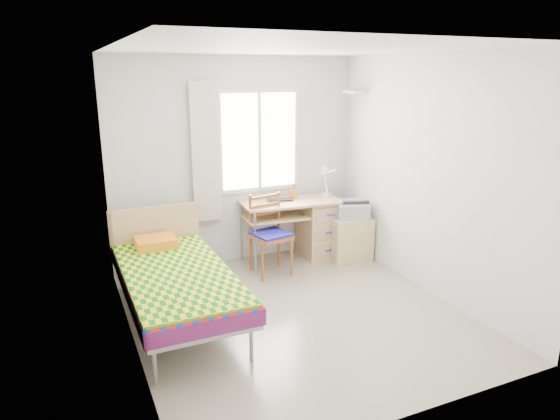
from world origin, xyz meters
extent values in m
plane|color=#BCAD93|center=(0.00, 0.00, 0.00)|extent=(3.50, 3.50, 0.00)
plane|color=white|center=(0.00, 0.00, 2.60)|extent=(3.50, 3.50, 0.00)
plane|color=silver|center=(0.00, 1.75, 1.30)|extent=(3.20, 0.00, 3.20)
plane|color=silver|center=(-1.60, 0.00, 1.30)|extent=(0.00, 3.50, 3.50)
plane|color=silver|center=(1.60, 0.00, 1.30)|extent=(0.00, 3.50, 3.50)
cube|color=white|center=(0.30, 1.73, 1.55)|extent=(1.10, 0.04, 1.30)
cube|color=white|center=(0.30, 1.72, 1.55)|extent=(1.00, 0.02, 1.20)
cube|color=white|center=(0.30, 1.72, 1.55)|extent=(0.04, 0.02, 1.20)
cube|color=beige|center=(-0.42, 1.68, 1.45)|extent=(0.35, 0.05, 1.70)
cube|color=white|center=(1.49, 1.40, 2.15)|extent=(0.20, 0.32, 0.03)
cube|color=#93979B|center=(-1.14, 0.34, 0.36)|extent=(0.96, 2.12, 0.06)
cube|color=red|center=(-1.14, 0.34, 0.45)|extent=(1.00, 2.14, 0.15)
cube|color=yellow|center=(-1.14, 0.32, 0.53)|extent=(0.98, 2.02, 0.03)
cube|color=tan|center=(-1.14, 1.37, 0.64)|extent=(1.01, 0.05, 0.58)
cube|color=orange|center=(-1.19, 1.10, 0.60)|extent=(0.43, 0.36, 0.11)
cylinder|color=#93979B|center=(-1.54, -0.62, 0.17)|extent=(0.04, 0.04, 0.34)
cylinder|color=#93979B|center=(-0.73, 1.30, 0.17)|extent=(0.04, 0.04, 0.34)
cube|color=tan|center=(0.61, 1.42, 0.78)|extent=(1.32, 0.68, 0.03)
cube|color=tan|center=(1.03, 1.42, 0.38)|extent=(0.49, 0.60, 0.77)
cube|color=tan|center=(0.38, 1.42, 0.62)|extent=(0.82, 0.60, 0.02)
cylinder|color=#93979B|center=(0.01, 1.18, 0.38)|extent=(0.03, 0.03, 0.77)
cylinder|color=#93979B|center=(0.01, 1.67, 0.38)|extent=(0.03, 0.03, 0.77)
cube|color=brown|center=(0.19, 1.10, 0.47)|extent=(0.50, 0.50, 0.04)
cube|color=navy|center=(0.19, 1.10, 0.51)|extent=(0.47, 0.47, 0.04)
cube|color=brown|center=(0.19, 1.29, 0.77)|extent=(0.38, 0.11, 0.42)
cylinder|color=brown|center=(0.00, 0.91, 0.24)|extent=(0.03, 0.03, 0.47)
cylinder|color=brown|center=(0.38, 1.29, 0.49)|extent=(0.04, 0.04, 0.97)
cube|color=tan|center=(1.32, 1.16, 0.29)|extent=(0.56, 0.51, 0.58)
cube|color=tan|center=(1.05, 1.16, 0.42)|extent=(0.04, 0.43, 0.21)
cube|color=tan|center=(1.05, 1.16, 0.18)|extent=(0.04, 0.43, 0.21)
cube|color=#9E9FA5|center=(1.35, 1.17, 0.67)|extent=(0.53, 0.57, 0.19)
cube|color=black|center=(1.35, 1.17, 0.77)|extent=(0.42, 0.46, 0.02)
imported|color=black|center=(0.47, 1.45, 0.81)|extent=(0.38, 0.30, 0.03)
cylinder|color=orange|center=(0.71, 1.55, 0.86)|extent=(0.11, 0.11, 0.11)
cylinder|color=white|center=(1.15, 1.48, 0.82)|extent=(0.11, 0.11, 0.03)
cylinder|color=white|center=(1.15, 1.48, 0.98)|extent=(0.02, 0.13, 0.31)
cylinder|color=white|center=(1.13, 1.40, 1.14)|extent=(0.14, 0.27, 0.12)
cone|color=white|center=(1.05, 1.30, 1.17)|extent=(0.16, 0.17, 0.15)
imported|color=gray|center=(0.39, 1.45, 0.59)|extent=(0.22, 0.27, 0.02)
camera|label=1|loc=(-2.06, -4.17, 2.39)|focal=32.00mm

